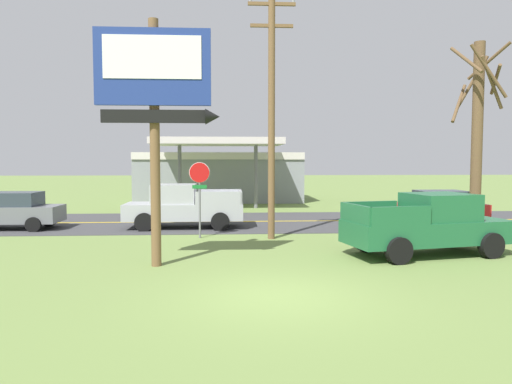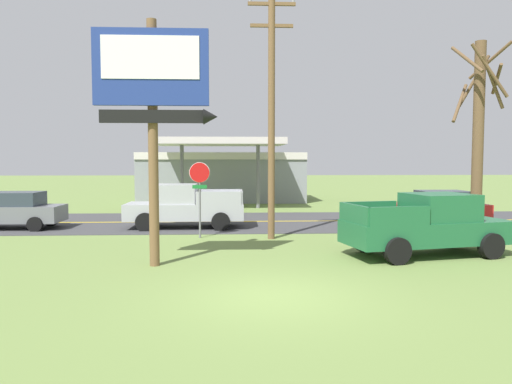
{
  "view_description": "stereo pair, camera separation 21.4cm",
  "coord_description": "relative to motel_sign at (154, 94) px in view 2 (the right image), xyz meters",
  "views": [
    {
      "loc": [
        -1.08,
        -10.32,
        3.0
      ],
      "look_at": [
        0.0,
        8.0,
        1.8
      ],
      "focal_mm": 33.44,
      "sensor_mm": 36.0,
      "label": 1
    },
    {
      "loc": [
        -0.86,
        -10.33,
        3.0
      ],
      "look_at": [
        0.0,
        8.0,
        1.8
      ],
      "focal_mm": 33.44,
      "sensor_mm": 36.0,
      "label": 2
    }
  ],
  "objects": [
    {
      "name": "bare_tree",
      "position": [
        11.26,
        3.84,
        -0.82
      ],
      "size": [
        2.19,
        2.09,
        7.39
      ],
      "color": "brown",
      "rests_on": "ground"
    },
    {
      "name": "car_red_mid_lane",
      "position": [
        11.65,
        7.85,
        -4.02
      ],
      "size": [
        4.2,
        2.0,
        1.64
      ],
      "color": "red",
      "rests_on": "ground"
    },
    {
      "name": "ground_plane",
      "position": [
        3.07,
        -3.15,
        -4.85
      ],
      "size": [
        180.0,
        180.0,
        0.0
      ],
      "primitive_type": "plane",
      "color": "olive"
    },
    {
      "name": "gas_station",
      "position": [
        1.35,
        22.36,
        -2.9
      ],
      "size": [
        12.0,
        11.5,
        4.4
      ],
      "color": "gray",
      "rests_on": "ground"
    },
    {
      "name": "road_centre_line",
      "position": [
        3.07,
        9.85,
        -4.83
      ],
      "size": [
        126.0,
        0.2,
        0.01
      ],
      "primitive_type": "cube",
      "color": "gold",
      "rests_on": "road_asphalt"
    },
    {
      "name": "pickup_green_parked_on_lawn",
      "position": [
        8.36,
        1.24,
        -3.89
      ],
      "size": [
        5.49,
        3.03,
        1.96
      ],
      "color": "#1E6038",
      "rests_on": "ground"
    },
    {
      "name": "stop_sign",
      "position": [
        0.89,
        5.02,
        -2.82
      ],
      "size": [
        0.8,
        0.08,
        2.95
      ],
      "color": "slate",
      "rests_on": "ground"
    },
    {
      "name": "road_asphalt",
      "position": [
        3.07,
        9.85,
        -4.84
      ],
      "size": [
        140.0,
        8.0,
        0.02
      ],
      "primitive_type": "cube",
      "color": "#3D3D3F",
      "rests_on": "ground"
    },
    {
      "name": "utility_pole",
      "position": [
        3.64,
        4.67,
        0.12
      ],
      "size": [
        1.79,
        0.26,
        9.36
      ],
      "color": "brown",
      "rests_on": "ground"
    },
    {
      "name": "motel_sign",
      "position": [
        0.0,
        0.0,
        0.0
      ],
      "size": [
        3.42,
        0.54,
        6.93
      ],
      "color": "brown",
      "rests_on": "ground"
    },
    {
      "name": "pickup_silver_on_road",
      "position": [
        -0.03,
        7.85,
        -3.89
      ],
      "size": [
        5.2,
        2.24,
        1.96
      ],
      "color": "#A8AAAF",
      "rests_on": "ground"
    },
    {
      "name": "car_grey_near_lane",
      "position": [
        -7.47,
        7.85,
        -4.02
      ],
      "size": [
        4.2,
        2.0,
        1.64
      ],
      "color": "slate",
      "rests_on": "ground"
    }
  ]
}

